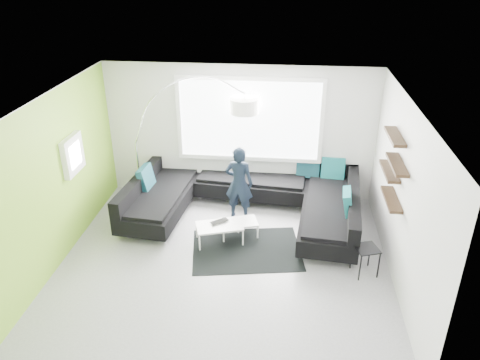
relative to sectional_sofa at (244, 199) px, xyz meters
name	(u,v)px	position (x,y,z in m)	size (l,w,h in m)	color
ground	(224,261)	(-0.19, -1.49, -0.41)	(5.50, 5.50, 0.00)	gray
room_shell	(227,160)	(-0.15, -1.28, 1.40)	(5.54, 5.04, 2.82)	silver
sectional_sofa	(244,199)	(0.00, 0.00, 0.00)	(4.57, 3.09, 0.93)	black
rug	(247,250)	(0.16, -1.11, -0.41)	(1.88, 1.37, 0.01)	black
coffee_table	(229,230)	(-0.19, -0.77, -0.24)	(1.06, 0.62, 0.35)	white
arc_lamp	(136,143)	(-2.20, 0.43, 0.91)	(2.46, 0.71, 2.65)	white
side_table	(365,260)	(2.12, -1.56, -0.17)	(0.36, 0.36, 0.49)	black
person	(239,183)	(-0.10, 0.01, 0.33)	(0.58, 0.42, 1.49)	black
laptop	(221,223)	(-0.34, -0.84, -0.05)	(0.40, 0.38, 0.03)	black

